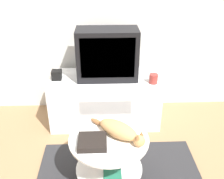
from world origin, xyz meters
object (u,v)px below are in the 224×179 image
object	(u,v)px
tv	(107,54)
cat	(120,130)
dvd_box	(92,142)
speaker	(57,75)

from	to	relation	value
tv	cat	bearing A→B (deg)	-85.17
dvd_box	cat	xyz separation A→B (m)	(0.22, 0.09, 0.03)
speaker	cat	size ratio (longest dim) A/B	0.23
cat	tv	bearing A→B (deg)	136.45
tv	dvd_box	size ratio (longest dim) A/B	2.88
tv	speaker	xyz separation A→B (m)	(-0.54, -0.01, -0.22)
cat	speaker	bearing A→B (deg)	166.48
speaker	cat	world-z (taller)	speaker
tv	dvd_box	xyz separation A→B (m)	(-0.14, -0.99, -0.33)
speaker	cat	xyz separation A→B (m)	(0.62, -0.89, -0.08)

